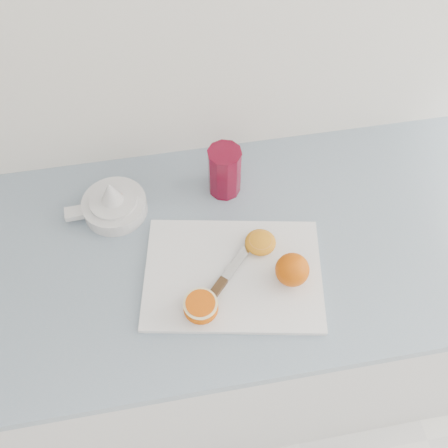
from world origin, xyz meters
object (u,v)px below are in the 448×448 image
at_px(counter, 204,325).
at_px(cutting_board, 233,274).
at_px(citrus_juicer, 113,204).
at_px(red_tumbler, 225,173).
at_px(half_orange, 201,307).

relative_size(counter, cutting_board, 6.01).
bearing_deg(cutting_board, citrus_juicer, 138.10).
bearing_deg(red_tumbler, citrus_juicer, -175.34).
bearing_deg(cutting_board, half_orange, -135.73).
bearing_deg(counter, cutting_board, -51.37).
bearing_deg(citrus_juicer, counter, -37.35).
distance_m(counter, red_tumbler, 0.54).
distance_m(counter, half_orange, 0.51).
bearing_deg(citrus_juicer, half_orange, -61.49).
height_order(counter, cutting_board, cutting_board).
height_order(half_orange, red_tumbler, red_tumbler).
distance_m(cutting_board, red_tumbler, 0.25).
distance_m(citrus_juicer, red_tumbler, 0.27).
xyz_separation_m(cutting_board, red_tumbler, (0.02, 0.24, 0.05)).
distance_m(cutting_board, half_orange, 0.12).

